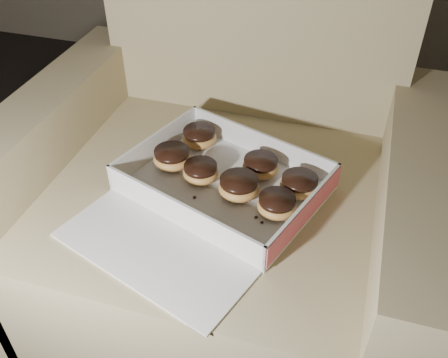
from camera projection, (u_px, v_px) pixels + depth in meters
name	position (u px, v px, depth m)	size (l,w,h in m)	color
armchair	(223.00, 207.00, 1.19)	(0.91, 0.77, 0.96)	tan
bakery_box	(214.00, 195.00, 1.02)	(0.50, 0.55, 0.07)	silver
donut_a	(199.00, 137.00, 1.15)	(0.08, 0.08, 0.04)	#C79045
donut_b	(299.00, 185.00, 1.02)	(0.08, 0.08, 0.04)	#C79045
donut_c	(239.00, 186.00, 1.01)	(0.08, 0.08, 0.04)	#C79045
donut_d	(277.00, 205.00, 0.97)	(0.08, 0.08, 0.04)	#C79045
donut_e	(172.00, 157.00, 1.09)	(0.08, 0.08, 0.04)	#C79045
donut_f	(261.00, 166.00, 1.06)	(0.08, 0.08, 0.04)	#C79045
donut_g	(201.00, 172.00, 1.05)	(0.08, 0.08, 0.04)	#C79045
crumb_a	(262.00, 222.00, 0.96)	(0.01, 0.01, 0.00)	black
crumb_b	(213.00, 220.00, 0.97)	(0.01, 0.01, 0.00)	black
crumb_c	(246.00, 238.00, 0.93)	(0.01, 0.01, 0.00)	black
crumb_d	(256.00, 217.00, 0.97)	(0.01, 0.01, 0.00)	black
crumb_e	(194.00, 197.00, 1.02)	(0.01, 0.01, 0.00)	black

